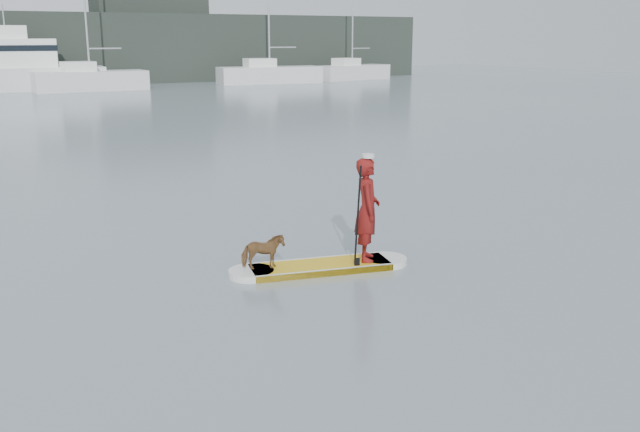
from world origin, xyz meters
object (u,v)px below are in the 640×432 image
paddler (367,210)px  dog (263,252)px  sailboat_f (269,73)px  sailboat_e (89,79)px  motor_yacht_a (25,67)px  paddleboard (320,267)px  sailboat_g (352,71)px

paddler → dog: 2.02m
dog → sailboat_f: sailboat_f is taller
sailboat_e → sailboat_f: bearing=3.0°
dog → motor_yacht_a: size_ratio=0.07×
motor_yacht_a → paddler: bearing=-85.6°
paddler → motor_yacht_a: motor_yacht_a is taller
paddler → motor_yacht_a: (1.21, 48.91, 0.74)m
paddleboard → sailboat_f: bearing=78.6°
motor_yacht_a → sailboat_g: 29.19m
paddleboard → sailboat_e: bearing=95.9°
paddleboard → sailboat_g: size_ratio=0.28×
sailboat_e → paddler: bearing=-97.3°
paddler → sailboat_e: size_ratio=0.15×
dog → motor_yacht_a: (3.08, 48.46, 1.36)m
paddleboard → dog: bearing=180.0°
paddler → dog: size_ratio=2.55×
dog → sailboat_g: sailboat_g is taller
paddler → sailboat_e: (5.41, 46.36, -0.19)m
sailboat_e → dog: bearing=-99.7°
paddleboard → motor_yacht_a: 48.78m
sailboat_e → sailboat_g: size_ratio=1.06×
sailboat_f → motor_yacht_a: size_ratio=1.25×
paddler → sailboat_f: bearing=5.9°
sailboat_e → sailboat_f: 15.74m
paddleboard → sailboat_f: 52.03m
paddleboard → paddler: size_ratio=1.72×
dog → sailboat_f: (22.98, 46.91, 0.49)m
paddleboard → dog: (-1.01, 0.24, 0.37)m
dog → sailboat_e: bearing=6.2°
sailboat_f → motor_yacht_a: bearing=-177.1°
dog → sailboat_f: size_ratio=0.05×
paddler → dog: bearing=106.3°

